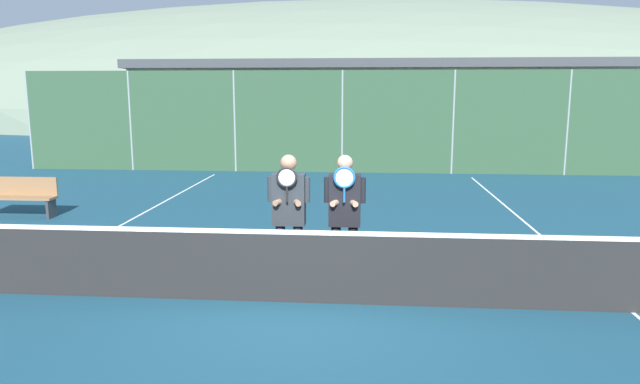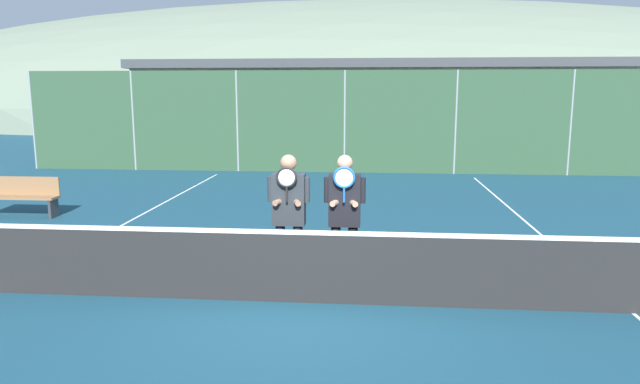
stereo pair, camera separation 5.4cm
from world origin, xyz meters
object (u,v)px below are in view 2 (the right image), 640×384
at_px(player_leftmost, 289,210).
at_px(bench_courtside, 20,195).
at_px(car_left_of_center, 330,138).
at_px(car_far_left, 196,136).
at_px(car_center, 472,140).
at_px(car_right_of_center, 614,141).
at_px(player_center_left, 345,211).

xyz_separation_m(player_leftmost, bench_courtside, (-6.41, 3.95, -0.62)).
height_order(player_leftmost, car_left_of_center, player_leftmost).
relative_size(player_leftmost, car_far_left, 0.41).
bearing_deg(bench_courtside, car_left_of_center, 59.61).
distance_m(car_left_of_center, car_center, 5.30).
bearing_deg(car_center, player_leftmost, -108.83).
bearing_deg(car_far_left, player_leftmost, -68.16).
height_order(player_leftmost, bench_courtside, player_leftmost).
height_order(car_far_left, car_center, car_far_left).
height_order(car_center, car_right_of_center, car_right_of_center).
height_order(player_leftmost, car_far_left, player_leftmost).
distance_m(car_far_left, car_center, 10.60).
distance_m(car_left_of_center, car_right_of_center, 10.34).
bearing_deg(player_center_left, car_right_of_center, 57.06).
relative_size(player_leftmost, car_right_of_center, 0.44).
bearing_deg(car_right_of_center, player_center_left, -122.94).
xyz_separation_m(player_leftmost, car_right_of_center, (9.87, 14.08, -0.20)).
bearing_deg(player_leftmost, car_right_of_center, 54.97).
xyz_separation_m(car_left_of_center, car_center, (5.30, 0.08, -0.04)).
bearing_deg(car_center, car_left_of_center, -179.09).
bearing_deg(car_center, car_right_of_center, -0.75).
bearing_deg(car_right_of_center, player_leftmost, -125.03).
height_order(car_center, bench_courtside, car_center).
height_order(player_leftmost, car_center, player_leftmost).
relative_size(car_far_left, bench_courtside, 2.67).
bearing_deg(car_left_of_center, player_center_left, -85.03).
bearing_deg(car_right_of_center, car_far_left, 178.81).
bearing_deg(car_far_left, car_center, -1.41).
height_order(car_right_of_center, bench_courtside, car_right_of_center).
bearing_deg(bench_courtside, car_far_left, 86.55).
height_order(car_far_left, car_right_of_center, car_far_left).
bearing_deg(car_left_of_center, car_right_of_center, 0.10).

